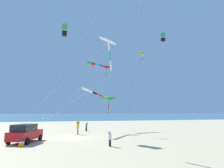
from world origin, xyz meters
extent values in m
plane|color=#C6B58C|center=(0.00, 0.00, 0.00)|extent=(600.00, 600.00, 0.00)
cube|color=#386B84|center=(-165.00, 0.00, 0.00)|extent=(240.00, 600.00, 0.01)
cube|color=red|center=(2.78, -4.82, 0.75)|extent=(4.67, 3.13, 0.84)
cube|color=black|center=(3.11, -4.93, 1.51)|extent=(2.97, 2.37, 0.68)
cylinder|color=black|center=(1.10, -5.23, 0.33)|extent=(0.70, 0.42, 0.66)
cylinder|color=black|center=(1.69, -3.47, 0.33)|extent=(0.70, 0.42, 0.66)
cylinder|color=black|center=(3.87, -6.16, 0.33)|extent=(0.70, 0.42, 0.66)
cylinder|color=black|center=(4.46, -4.41, 0.33)|extent=(0.70, 0.42, 0.66)
cube|color=orange|center=(5.41, -4.73, 0.18)|extent=(0.60, 0.40, 0.36)
cube|color=white|center=(5.41, -4.73, 0.39)|extent=(0.62, 0.42, 0.06)
cube|color=#B72833|center=(-3.32, 1.06, 0.42)|extent=(0.34, 0.18, 0.83)
cylinder|color=gold|center=(-3.32, 1.06, 1.18)|extent=(0.40, 0.40, 0.69)
sphere|color=brown|center=(-3.32, 1.06, 1.65)|extent=(0.26, 0.26, 0.26)
cylinder|color=gold|center=(-3.50, 0.90, 1.70)|extent=(0.43, 0.13, 0.52)
cylinder|color=gold|center=(-3.48, 1.24, 1.70)|extent=(0.43, 0.13, 0.52)
cube|color=#232328|center=(7.33, 3.00, 0.30)|extent=(0.25, 0.25, 0.60)
cylinder|color=silver|center=(7.33, 3.00, 0.85)|extent=(0.39, 0.39, 0.50)
sphere|color=brown|center=(7.33, 3.00, 1.19)|extent=(0.19, 0.19, 0.19)
cylinder|color=silver|center=(7.50, 3.00, 1.22)|extent=(0.26, 0.27, 0.38)
cylinder|color=silver|center=(7.33, 2.82, 1.22)|extent=(0.26, 0.27, 0.38)
cube|color=#232328|center=(-7.69, 2.84, 0.30)|extent=(0.24, 0.26, 0.60)
cylinder|color=#335199|center=(-7.69, 2.84, 0.85)|extent=(0.39, 0.39, 0.50)
sphere|color=#A37551|center=(-7.69, 2.84, 1.19)|extent=(0.19, 0.19, 0.19)
cylinder|color=#335199|center=(-7.71, 3.01, 1.23)|extent=(0.25, 0.28, 0.38)
cylinder|color=#335199|center=(-7.52, 2.85, 1.23)|extent=(0.25, 0.28, 0.38)
cylinder|color=white|center=(-2.85, 1.83, 6.40)|extent=(1.08, 1.14, 0.60)
cylinder|color=white|center=(-3.59, 2.64, 6.20)|extent=(1.04, 1.09, 0.54)
cylinder|color=black|center=(-4.33, 3.46, 5.99)|extent=(0.99, 1.05, 0.49)
cylinder|color=red|center=(-5.07, 4.27, 5.78)|extent=(0.94, 1.00, 0.44)
cylinder|color=red|center=(-5.81, 5.09, 5.57)|extent=(0.90, 0.96, 0.38)
cylinder|color=white|center=(0.96, -2.26, 3.21)|extent=(6.89, 7.38, 6.41)
cube|color=green|center=(-5.07, -1.20, 16.35)|extent=(0.73, 0.73, 0.72)
cube|color=black|center=(-5.07, -1.20, 15.20)|extent=(0.73, 0.73, 0.72)
cylinder|color=black|center=(-5.43, -0.85, 15.77)|extent=(0.02, 0.02, 1.87)
cylinder|color=black|center=(-5.43, -1.57, 15.77)|extent=(0.02, 0.02, 1.87)
cylinder|color=black|center=(-4.72, -0.84, 15.77)|extent=(0.02, 0.02, 1.87)
cylinder|color=black|center=(-4.71, -1.56, 15.77)|extent=(0.02, 0.02, 1.87)
cylinder|color=white|center=(-0.72, -2.40, 7.42)|extent=(8.70, 2.40, 14.84)
cube|color=green|center=(-7.33, 17.24, 17.87)|extent=(0.88, 0.88, 0.63)
cube|color=black|center=(-7.33, 17.24, 16.86)|extent=(0.88, 0.88, 0.63)
cylinder|color=black|center=(-7.77, 17.33, 17.36)|extent=(0.02, 0.02, 1.65)
cylinder|color=black|center=(-7.42, 16.80, 17.36)|extent=(0.02, 0.02, 1.65)
cylinder|color=black|center=(-7.24, 17.67, 17.36)|extent=(0.02, 0.02, 1.65)
cylinder|color=black|center=(-6.89, 17.14, 17.36)|extent=(0.02, 0.02, 1.65)
cylinder|color=white|center=(-8.52, 10.84, 8.27)|extent=(2.39, 12.80, 16.54)
pyramid|color=red|center=(-4.73, 5.50, 10.33)|extent=(0.73, 1.24, 0.61)
cylinder|color=black|center=(-4.77, 5.50, 10.27)|extent=(0.90, 0.03, 0.70)
cylinder|color=red|center=(-4.78, 5.48, 9.93)|extent=(0.13, 0.15, 0.56)
cylinder|color=#1EB7C6|center=(-4.77, 5.46, 9.37)|extent=(0.12, 0.09, 0.56)
cylinder|color=red|center=(-4.73, 5.44, 8.82)|extent=(0.17, 0.17, 0.57)
cylinder|color=white|center=(-4.46, 2.32, 5.11)|extent=(0.63, 6.36, 10.23)
pyramid|color=white|center=(8.26, 2.63, 9.69)|extent=(2.30, 2.32, 0.73)
cylinder|color=black|center=(8.23, 2.60, 9.58)|extent=(1.21, 1.16, 0.73)
cylinder|color=white|center=(8.27, 2.63, 9.04)|extent=(0.29, 0.26, 0.91)
cylinder|color=#1EB7C6|center=(8.33, 2.72, 8.15)|extent=(0.19, 0.26, 0.91)
cylinder|color=white|center=(8.34, 2.81, 7.25)|extent=(0.18, 0.25, 0.91)
cylinder|color=white|center=(5.93, -2.33, 4.76)|extent=(4.60, 9.88, 9.51)
pyramid|color=yellow|center=(4.52, 7.65, 9.99)|extent=(0.71, 1.01, 0.46)
cylinder|color=black|center=(4.48, 7.65, 9.95)|extent=(0.66, 0.15, 0.53)
cylinder|color=yellow|center=(4.47, 7.67, 9.70)|extent=(0.11, 0.13, 0.42)
cylinder|color=blue|center=(4.48, 7.71, 9.28)|extent=(0.12, 0.12, 0.42)
cylinder|color=yellow|center=(4.51, 7.73, 8.87)|extent=(0.12, 0.10, 0.42)
cylinder|color=white|center=(5.80, 0.89, 4.96)|extent=(2.65, 13.53, 9.92)
cylinder|color=white|center=(4.05, 7.15, 10.55)|extent=(5.56, 3.51, 21.09)
cylinder|color=green|center=(-13.77, 3.94, 12.91)|extent=(0.80, 0.98, 0.87)
cylinder|color=red|center=(-13.73, 4.77, 12.78)|extent=(0.69, 0.96, 0.77)
cylinder|color=#1EB7C6|center=(-13.68, 5.60, 12.65)|extent=(0.59, 0.94, 0.67)
cylinder|color=purple|center=(-13.64, 6.43, 12.53)|extent=(0.49, 0.92, 0.56)
cylinder|color=yellow|center=(-13.60, 7.26, 12.40)|extent=(0.38, 0.90, 0.46)
cylinder|color=white|center=(-8.75, 1.50, 6.39)|extent=(10.10, 4.06, 12.79)
pyramid|color=green|center=(-4.98, 5.90, 5.40)|extent=(1.30, 1.92, 0.76)
cylinder|color=black|center=(-5.03, 5.90, 5.31)|extent=(1.46, 0.14, 0.80)
cylinder|color=green|center=(-5.04, 5.90, 4.81)|extent=(0.16, 0.14, 0.83)
cylinder|color=red|center=(-5.09, 5.91, 3.98)|extent=(0.23, 0.18, 0.84)
cylinder|color=green|center=(-5.15, 5.94, 3.16)|extent=(0.23, 0.22, 0.83)
cylinder|color=white|center=(-4.97, 3.00, 2.62)|extent=(0.13, 5.81, 5.24)
cylinder|color=white|center=(3.61, -0.19, 9.65)|extent=(1.43, 10.76, 19.30)
camera|label=1|loc=(25.28, -1.58, 3.06)|focal=31.78mm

